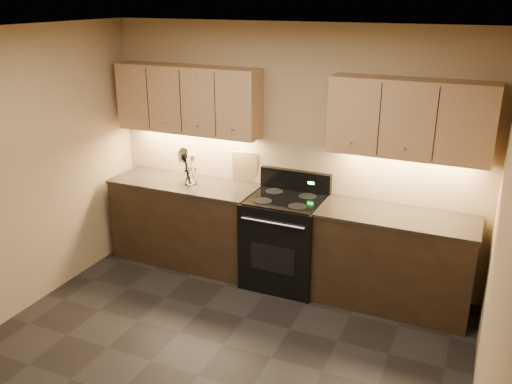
# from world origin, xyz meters

# --- Properties ---
(floor) EXTENTS (4.00, 4.00, 0.00)m
(floor) POSITION_xyz_m (0.00, 0.00, 0.00)
(floor) COLOR black
(floor) RESTS_ON ground
(ceiling) EXTENTS (4.00, 4.00, 0.00)m
(ceiling) POSITION_xyz_m (0.00, 0.00, 2.60)
(ceiling) COLOR silver
(ceiling) RESTS_ON wall_back
(wall_back) EXTENTS (4.00, 0.04, 2.60)m
(wall_back) POSITION_xyz_m (0.00, 2.00, 1.30)
(wall_back) COLOR tan
(wall_back) RESTS_ON ground
(wall_right) EXTENTS (0.04, 4.00, 2.60)m
(wall_right) POSITION_xyz_m (2.00, 0.00, 1.30)
(wall_right) COLOR tan
(wall_right) RESTS_ON ground
(counter_left) EXTENTS (1.62, 0.62, 0.93)m
(counter_left) POSITION_xyz_m (-1.10, 1.70, 0.47)
(counter_left) COLOR black
(counter_left) RESTS_ON ground
(counter_right) EXTENTS (1.46, 0.62, 0.93)m
(counter_right) POSITION_xyz_m (1.18, 1.70, 0.47)
(counter_right) COLOR black
(counter_right) RESTS_ON ground
(stove) EXTENTS (0.76, 0.68, 1.14)m
(stove) POSITION_xyz_m (0.08, 1.68, 0.48)
(stove) COLOR black
(stove) RESTS_ON ground
(upper_cab_left) EXTENTS (1.60, 0.30, 0.70)m
(upper_cab_left) POSITION_xyz_m (-1.10, 1.85, 1.80)
(upper_cab_left) COLOR tan
(upper_cab_left) RESTS_ON wall_back
(upper_cab_right) EXTENTS (1.44, 0.30, 0.70)m
(upper_cab_right) POSITION_xyz_m (1.18, 1.85, 1.80)
(upper_cab_right) COLOR tan
(upper_cab_right) RESTS_ON wall_back
(outlet_plate) EXTENTS (0.08, 0.01, 0.12)m
(outlet_plate) POSITION_xyz_m (-1.30, 1.99, 1.12)
(outlet_plate) COLOR #B2B5BA
(outlet_plate) RESTS_ON wall_back
(utensil_crock) EXTENTS (0.14, 0.14, 0.17)m
(utensil_crock) POSITION_xyz_m (-1.02, 1.69, 1.01)
(utensil_crock) COLOR white
(utensil_crock) RESTS_ON counter_left
(cutting_board) EXTENTS (0.28, 0.12, 0.35)m
(cutting_board) POSITION_xyz_m (-0.50, 1.97, 1.10)
(cutting_board) COLOR tan
(cutting_board) RESTS_ON counter_left
(wooden_spoon) EXTENTS (0.12, 0.13, 0.31)m
(wooden_spoon) POSITION_xyz_m (-1.05, 1.68, 1.10)
(wooden_spoon) COLOR tan
(wooden_spoon) RESTS_ON utensil_crock
(black_spoon) EXTENTS (0.09, 0.14, 0.33)m
(black_spoon) POSITION_xyz_m (-1.02, 1.70, 1.11)
(black_spoon) COLOR black
(black_spoon) RESTS_ON utensil_crock
(black_turner) EXTENTS (0.17, 0.15, 0.35)m
(black_turner) POSITION_xyz_m (-1.01, 1.66, 1.11)
(black_turner) COLOR black
(black_turner) RESTS_ON utensil_crock
(steel_spatula) EXTENTS (0.19, 0.12, 0.39)m
(steel_spatula) POSITION_xyz_m (-0.99, 1.71, 1.14)
(steel_spatula) COLOR silver
(steel_spatula) RESTS_ON utensil_crock
(steel_skimmer) EXTENTS (0.21, 0.14, 0.38)m
(steel_skimmer) POSITION_xyz_m (-1.00, 1.68, 1.13)
(steel_skimmer) COLOR silver
(steel_skimmer) RESTS_ON utensil_crock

